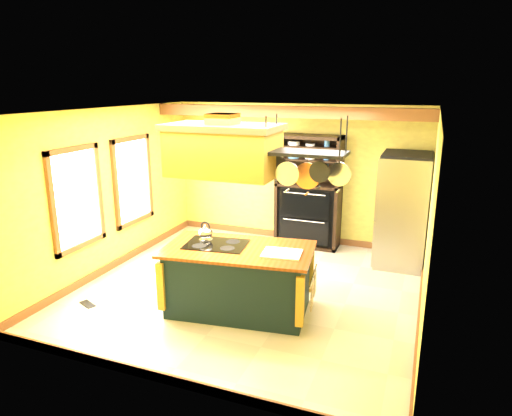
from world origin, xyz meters
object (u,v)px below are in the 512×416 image
Objects in this scene: kitchen_island at (239,279)px; range_hood at (223,149)px; hutch at (309,203)px; refrigerator at (402,212)px; pot_rack at (306,161)px.

range_hood is (-0.20, -0.00, 1.78)m from kitchen_island.
range_hood is at bearing -97.70° from hutch.
refrigerator is at bearing 50.44° from range_hood.
range_hood is 0.77× the size of refrigerator.
refrigerator is at bearing 45.62° from kitchen_island.
refrigerator is at bearing -11.93° from hutch.
kitchen_island is 2.00× the size of pot_rack.
kitchen_island is 1.91m from pot_rack.
refrigerator is 1.79m from hutch.
pot_rack is 0.50× the size of hutch.
hutch reaches higher than refrigerator.
pot_rack is at bearing -6.83° from kitchen_island.
range_hood reaches higher than kitchen_island.
kitchen_island is 3.00m from hutch.
hutch is (-0.70, 2.96, -1.31)m from pot_rack.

